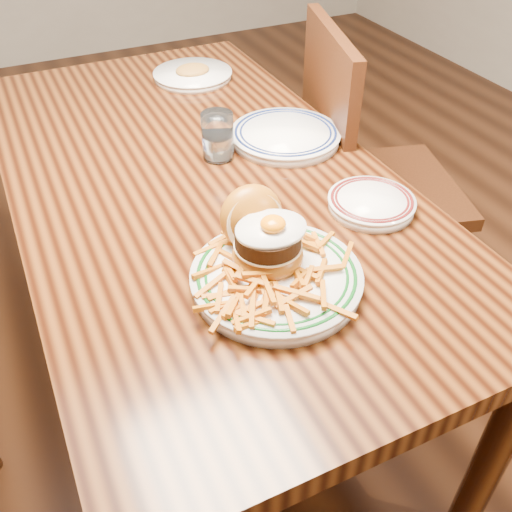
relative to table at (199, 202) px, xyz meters
name	(u,v)px	position (x,y,z in m)	size (l,w,h in m)	color
floor	(212,372)	(0.00, 0.00, -0.66)	(6.00, 6.00, 0.00)	black
table	(199,202)	(0.00, 0.00, 0.00)	(0.85, 1.60, 0.75)	black
chair_right	(362,177)	(0.57, 0.11, -0.14)	(0.57, 0.57, 0.98)	#3E1D0C
main_plate	(272,262)	(-0.01, -0.42, 0.13)	(0.31, 0.33, 0.15)	white
side_plate	(371,202)	(0.29, -0.31, 0.10)	(0.19, 0.19, 0.03)	white
rear_plate	(285,135)	(0.26, 0.04, 0.11)	(0.28, 0.28, 0.03)	white
water_glass	(218,139)	(0.07, 0.04, 0.14)	(0.08, 0.08, 0.12)	white
far_plate	(193,74)	(0.19, 0.53, 0.10)	(0.25, 0.25, 0.04)	white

